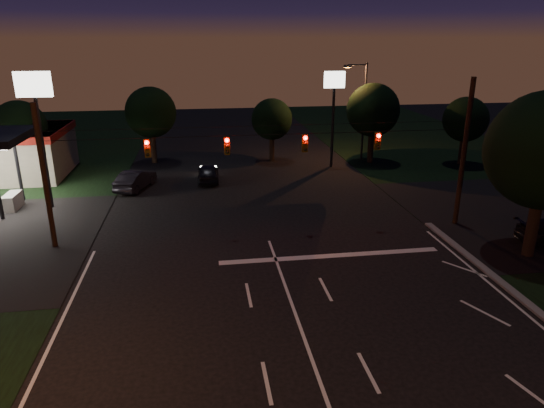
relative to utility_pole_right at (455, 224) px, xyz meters
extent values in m
cube|color=silver|center=(-9.00, -3.50, 0.01)|extent=(12.00, 0.50, 0.01)
cylinder|color=black|center=(0.00, 0.00, 0.00)|extent=(0.30, 0.30, 9.00)
cylinder|color=black|center=(-24.00, 0.00, 0.00)|extent=(0.28, 0.28, 8.00)
cylinder|color=black|center=(-12.00, 0.00, 6.00)|extent=(24.00, 0.03, 0.03)
cylinder|color=black|center=(-12.00, 0.00, 6.50)|extent=(24.00, 0.02, 0.02)
cube|color=#3F3307|center=(-18.50, 0.00, 5.45)|extent=(0.32, 0.26, 1.00)
sphere|color=#FF0705|center=(-18.50, -0.16, 5.78)|extent=(0.22, 0.22, 0.22)
sphere|color=black|center=(-18.50, -0.16, 5.45)|extent=(0.20, 0.20, 0.20)
sphere|color=black|center=(-18.50, -0.16, 5.12)|extent=(0.20, 0.20, 0.20)
cube|color=#3F3307|center=(-14.20, 0.00, 5.45)|extent=(0.32, 0.26, 1.00)
sphere|color=#FF0705|center=(-14.20, -0.16, 5.78)|extent=(0.22, 0.22, 0.22)
sphere|color=black|center=(-14.20, -0.16, 5.45)|extent=(0.20, 0.20, 0.20)
sphere|color=black|center=(-14.20, -0.16, 5.12)|extent=(0.20, 0.20, 0.20)
cube|color=#3F3307|center=(-9.80, 0.00, 5.45)|extent=(0.32, 0.26, 1.00)
sphere|color=#FF0705|center=(-9.80, -0.16, 5.78)|extent=(0.22, 0.22, 0.22)
sphere|color=black|center=(-9.80, -0.16, 5.45)|extent=(0.20, 0.20, 0.20)
sphere|color=black|center=(-9.80, -0.16, 5.12)|extent=(0.20, 0.20, 0.20)
cube|color=#3F3307|center=(-5.50, 0.00, 5.45)|extent=(0.32, 0.26, 1.00)
sphere|color=#FF0705|center=(-5.50, -0.16, 5.78)|extent=(0.22, 0.22, 0.22)
sphere|color=black|center=(-5.50, -0.16, 5.45)|extent=(0.20, 0.20, 0.20)
sphere|color=black|center=(-5.50, -0.16, 5.12)|extent=(0.20, 0.20, 0.20)
cube|color=gray|center=(-28.50, 7.00, 0.55)|extent=(0.80, 2.00, 1.10)
cylinder|color=black|center=(-28.50, 9.00, 2.40)|extent=(0.24, 0.24, 4.80)
cylinder|color=black|center=(-26.00, 7.00, 3.75)|extent=(0.24, 0.24, 7.50)
cube|color=white|center=(-26.00, 7.00, 8.30)|extent=(2.20, 0.30, 1.60)
cylinder|color=black|center=(-4.00, 15.00, 3.50)|extent=(0.24, 0.24, 7.00)
cube|color=white|center=(-4.00, 15.00, 7.70)|extent=(1.80, 0.30, 1.40)
cylinder|color=black|center=(-0.50, 17.00, 4.50)|extent=(0.20, 0.20, 9.00)
cylinder|color=black|center=(-1.40, 17.00, 8.80)|extent=(1.80, 0.12, 0.12)
cube|color=black|center=(-2.30, 17.00, 8.70)|extent=(0.60, 0.35, 0.22)
cube|color=orange|center=(-2.30, 17.00, 8.58)|extent=(0.45, 0.25, 0.04)
cylinder|color=black|center=(1.50, -5.00, 2.00)|extent=(0.60, 0.60, 4.00)
sphere|color=black|center=(0.90, -4.70, 5.62)|extent=(4.20, 4.20, 4.20)
cylinder|color=black|center=(-30.00, 15.00, 1.50)|extent=(0.49, 0.49, 3.00)
sphere|color=black|center=(-30.00, 15.00, 4.32)|extent=(4.20, 4.20, 4.20)
sphere|color=black|center=(-29.58, 15.32, 4.19)|extent=(3.15, 3.15, 3.15)
sphere|color=black|center=(-30.42, 15.21, 4.23)|extent=(2.94, 2.94, 2.94)
cylinder|color=black|center=(-20.00, 19.00, 1.62)|extent=(0.52, 0.52, 3.25)
sphere|color=black|center=(-20.00, 19.00, 4.68)|extent=(4.60, 4.60, 4.60)
sphere|color=black|center=(-19.54, 19.34, 4.54)|extent=(3.45, 3.45, 3.45)
sphere|color=black|center=(-20.46, 19.23, 4.58)|extent=(3.22, 3.22, 3.22)
cylinder|color=black|center=(-9.00, 18.00, 1.38)|extent=(0.47, 0.47, 2.75)
sphere|color=black|center=(-9.00, 18.00, 3.96)|extent=(3.80, 3.80, 3.80)
sphere|color=black|center=(-8.62, 18.28, 3.85)|extent=(2.85, 2.85, 2.85)
sphere|color=black|center=(-9.38, 18.19, 3.87)|extent=(2.66, 2.66, 2.66)
cylinder|color=black|center=(0.00, 16.00, 1.70)|extent=(0.53, 0.53, 3.40)
sphere|color=black|center=(0.00, 16.00, 4.90)|extent=(4.80, 4.80, 4.80)
sphere|color=black|center=(0.48, 16.36, 4.75)|extent=(3.60, 3.60, 3.60)
sphere|color=black|center=(-0.48, 16.24, 4.79)|extent=(3.36, 3.36, 3.36)
cylinder|color=black|center=(8.00, 14.00, 1.45)|extent=(0.48, 0.48, 2.90)
sphere|color=black|center=(8.00, 14.00, 4.18)|extent=(4.00, 4.00, 4.00)
sphere|color=black|center=(8.40, 14.30, 4.06)|extent=(3.00, 3.00, 3.00)
sphere|color=black|center=(7.60, 14.20, 4.09)|extent=(2.80, 2.80, 2.80)
imported|color=black|center=(-15.15, 11.90, 0.71)|extent=(1.82, 4.24, 1.43)
imported|color=black|center=(-20.74, 10.59, 0.75)|extent=(2.97, 4.79, 1.49)
camera|label=1|loc=(-15.64, -26.48, 11.11)|focal=32.00mm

